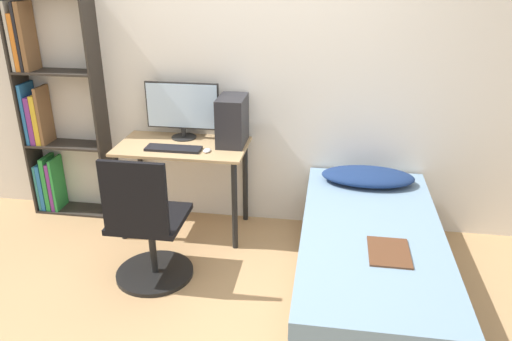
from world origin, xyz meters
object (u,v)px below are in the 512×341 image
object	(u,v)px
bookshelf	(48,114)
bed	(369,264)
office_chair	(148,234)
keyboard	(173,149)
pc_tower	(232,121)
monitor	(182,108)

from	to	relation	value
bookshelf	bed	distance (m)	2.87
office_chair	keyboard	xyz separation A→B (m)	(0.01, 0.63, 0.39)
bookshelf	bed	size ratio (longest dim) A/B	0.96
pc_tower	bookshelf	bearing A→B (deg)	177.55
bookshelf	keyboard	size ratio (longest dim) A/B	4.41
office_chair	bed	xyz separation A→B (m)	(1.49, 0.05, -0.12)
bookshelf	keyboard	bearing A→B (deg)	-13.31
office_chair	pc_tower	distance (m)	1.10
bed	monitor	distance (m)	1.87
office_chair	keyboard	bearing A→B (deg)	89.35
bed	monitor	size ratio (longest dim) A/B	3.27
office_chair	pc_tower	world-z (taller)	pc_tower
bed	bookshelf	bearing A→B (deg)	162.01
office_chair	bed	size ratio (longest dim) A/B	0.49
monitor	pc_tower	xyz separation A→B (m)	(0.42, -0.07, -0.06)
monitor	pc_tower	bearing A→B (deg)	-9.68
monitor	keyboard	bearing A→B (deg)	-90.14
keyboard	monitor	bearing A→B (deg)	89.86
bookshelf	monitor	xyz separation A→B (m)	(1.18, 0.00, 0.10)
bookshelf	bed	bearing A→B (deg)	-17.99
bookshelf	pc_tower	bearing A→B (deg)	-2.45
bookshelf	office_chair	size ratio (longest dim) A/B	1.95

